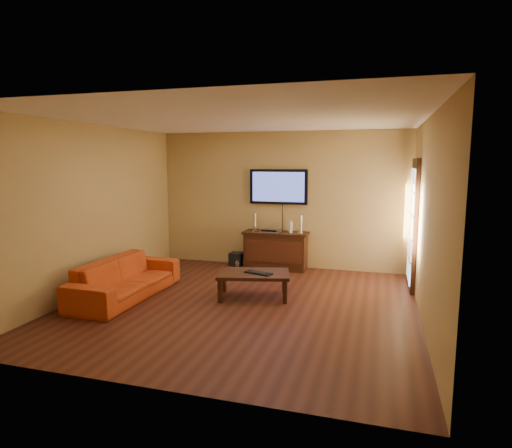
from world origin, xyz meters
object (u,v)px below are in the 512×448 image
at_px(speaker_left, 255,223).
at_px(game_console, 291,227).
at_px(keyboard, 258,273).
at_px(subwoofer, 237,259).
at_px(bottle, 237,266).
at_px(media_console, 276,250).
at_px(television, 278,187).
at_px(sofa, 126,272).
at_px(speaker_right, 301,225).
at_px(coffee_table, 253,276).
at_px(av_receiver, 271,230).

distance_m(speaker_left, game_console, 0.74).
bearing_deg(keyboard, subwoofer, 117.46).
distance_m(speaker_left, bottle, 0.94).
height_order(media_console, bottle, media_console).
relative_size(game_console, bottle, 1.09).
bearing_deg(bottle, television, 41.60).
bearing_deg(sofa, speaker_left, -28.31).
distance_m(media_console, speaker_right, 0.73).
bearing_deg(television, bottle, -138.40).
height_order(television, speaker_left, television).
height_order(media_console, speaker_left, speaker_left).
relative_size(media_console, coffee_table, 1.04).
height_order(television, av_receiver, television).
distance_m(coffee_table, sofa, 1.99).
relative_size(speaker_left, game_console, 1.54).
bearing_deg(speaker_left, television, 19.83).
distance_m(speaker_left, keyboard, 2.13).
xyz_separation_m(speaker_left, speaker_right, (0.95, -0.07, -0.00)).
bearing_deg(television, speaker_left, -160.17).
relative_size(television, game_console, 5.15).
distance_m(television, game_console, 0.84).
bearing_deg(coffee_table, subwoofer, 115.79).
bearing_deg(subwoofer, television, 15.36).
bearing_deg(media_console, speaker_left, 174.49).
bearing_deg(sofa, bottle, -28.68).
distance_m(media_console, coffee_table, 1.88).
bearing_deg(bottle, speaker_right, 17.24).
distance_m(speaker_left, av_receiver, 0.38).
bearing_deg(av_receiver, speaker_left, 168.65).
xyz_separation_m(speaker_left, subwoofer, (-0.38, -0.01, -0.77)).
bearing_deg(coffee_table, speaker_left, 105.86).
relative_size(media_console, subwoofer, 4.79).
bearing_deg(bottle, av_receiver, 31.62).
xyz_separation_m(television, speaker_right, (0.50, -0.23, -0.72)).
distance_m(coffee_table, subwoofer, 2.13).
xyz_separation_m(television, sofa, (-1.82, -2.61, -1.21)).
bearing_deg(subwoofer, coffee_table, -60.70).
bearing_deg(av_receiver, bottle, -146.53).
xyz_separation_m(television, av_receiver, (-0.10, -0.24, -0.83)).
xyz_separation_m(sofa, av_receiver, (1.73, 2.37, 0.38)).
xyz_separation_m(media_console, speaker_left, (-0.45, 0.04, 0.53)).
bearing_deg(speaker_right, sofa, -134.34).
relative_size(speaker_right, game_console, 1.53).
relative_size(television, bottle, 5.63).
xyz_separation_m(speaker_right, game_console, (-0.21, 0.04, -0.05)).
height_order(television, game_console, television).
height_order(speaker_left, subwoofer, speaker_left).
height_order(sofa, speaker_right, speaker_right).
bearing_deg(speaker_right, av_receiver, -179.18).
bearing_deg(av_receiver, television, 70.26).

